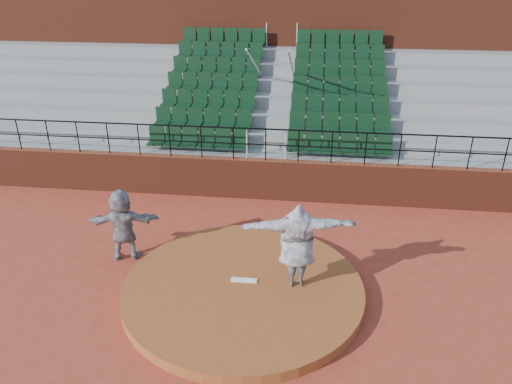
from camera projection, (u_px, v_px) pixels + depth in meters
The scene contains 9 objects.
ground at pixel (243, 293), 11.50m from camera, with size 90.00×90.00×0.00m, color #9C3723.
pitchers_mound at pixel (243, 289), 11.44m from camera, with size 5.50×5.50×0.25m, color brown.
pitching_rubber at pixel (244, 280), 11.52m from camera, with size 0.60×0.15×0.03m, color white.
boundary_wall at pixel (265, 179), 15.68m from camera, with size 24.00×0.30×1.30m, color maroon.
wall_railing at pixel (266, 138), 15.08m from camera, with size 24.04×0.05×1.03m.
seating_deck at pixel (275, 120), 18.60m from camera, with size 24.00×5.97×4.63m.
press_box_facade at pixel (284, 44), 21.22m from camera, with size 24.00×3.00×7.10m, color maroon.
pitcher at pixel (297, 245), 11.00m from camera, with size 2.50×0.68×2.04m, color black.
fielder at pixel (123, 225), 12.46m from camera, with size 1.77×0.56×1.91m, color black.
Camera 1 is at (1.39, -9.23, 7.11)m, focal length 35.00 mm.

